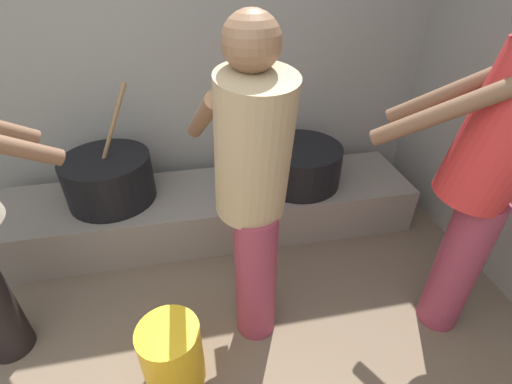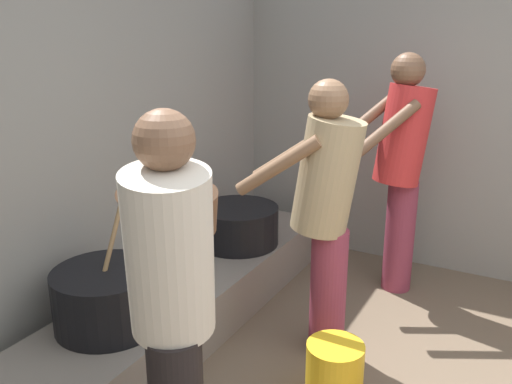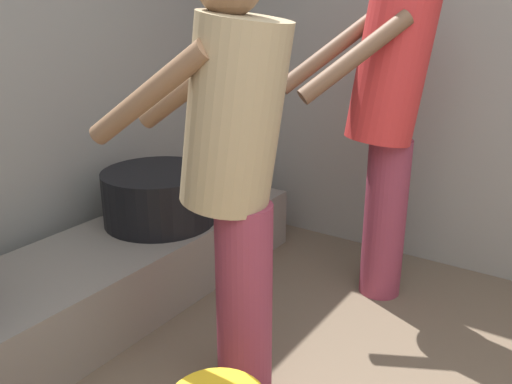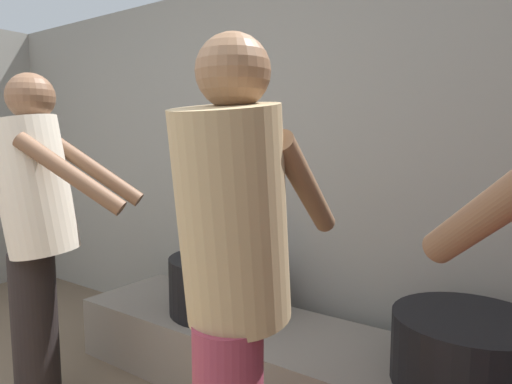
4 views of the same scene
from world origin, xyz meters
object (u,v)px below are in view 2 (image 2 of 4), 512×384
Objects in this scene: cook_in_cream_shirt at (172,298)px; bucket_yellow_plastic at (334,376)px; cook_in_red_shirt at (401,160)px; cooking_pot_secondary at (238,225)px; cook_in_tan_shirt at (326,206)px; cooking_pot_main at (108,297)px.

bucket_yellow_plastic is (0.78, -0.34, -0.70)m from cook_in_cream_shirt.
cook_in_red_shirt reaches higher than cook_in_cream_shirt.
cooking_pot_secondary is 0.36× the size of cook_in_tan_shirt.
cook_in_tan_shirt is (0.76, -0.85, 0.40)m from cooking_pot_main.
cook_in_tan_shirt is 0.94× the size of cook_in_red_shirt.
bucket_yellow_plastic is (0.34, -1.09, -0.30)m from cooking_pot_main.
cook_in_red_shirt is at bearing -9.05° from cook_in_tan_shirt.
cooking_pot_main is 1.35× the size of cooking_pot_secondary.
cook_in_tan_shirt is (-0.48, -0.82, 0.41)m from cooking_pot_secondary.
bucket_yellow_plastic is at bearing -150.27° from cook_in_tan_shirt.
cooking_pot_secondary is at bearing 59.79° from cook_in_tan_shirt.
cook_in_cream_shirt reaches higher than cook_in_tan_shirt.
cook_in_tan_shirt is 0.97m from cook_in_red_shirt.
cooking_pot_secondary is 1.03m from cook_in_tan_shirt.
cook_in_tan_shirt reaches higher than cooking_pot_secondary.
cook_in_red_shirt is (1.72, -1.00, 0.45)m from cooking_pot_main.
cook_in_cream_shirt is 0.95× the size of cook_in_red_shirt.
cook_in_red_shirt reaches higher than cook_in_tan_shirt.
cooking_pot_main reaches higher than bucket_yellow_plastic.
cook_in_tan_shirt is at bearing -4.63° from cook_in_cream_shirt.
cook_in_red_shirt is at bearing -6.60° from cook_in_cream_shirt.
bucket_yellow_plastic is at bearing -72.46° from cooking_pot_main.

